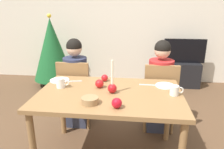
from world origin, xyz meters
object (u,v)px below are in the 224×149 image
at_px(person_right_child, 160,88).
at_px(tv_stand, 182,74).
at_px(chair_left, 76,90).
at_px(apple_by_left_plate, 105,78).
at_px(candle_centerpiece, 112,86).
at_px(apple_by_right_mug, 117,103).
at_px(plate_right, 165,86).
at_px(mug_left, 61,83).
at_px(chair_right, 160,93).
at_px(dining_table, 110,100).
at_px(tv, 184,51).
at_px(mug_right, 175,90).
at_px(apple_near_candle, 99,84).
at_px(christmas_tree, 52,49).
at_px(plate_left, 60,80).
at_px(person_left_child, 76,84).
at_px(bowl_walnuts, 90,100).

xyz_separation_m(person_right_child, tv_stand, (0.62, 1.66, -0.33)).
relative_size(chair_left, apple_by_left_plate, 11.85).
xyz_separation_m(chair_left, person_right_child, (1.07, 0.03, 0.06)).
height_order(candle_centerpiece, apple_by_right_mug, candle_centerpiece).
bearing_deg(apple_by_right_mug, plate_right, 50.10).
bearing_deg(candle_centerpiece, apple_by_left_plate, 110.42).
xyz_separation_m(chair_left, apple_by_right_mug, (0.62, -0.92, 0.28)).
relative_size(tv_stand, mug_left, 4.77).
bearing_deg(chair_left, chair_right, 0.00).
relative_size(dining_table, chair_left, 1.56).
distance_m(tv, apple_by_right_mug, 2.83).
xyz_separation_m(tv, mug_right, (-0.56, -2.29, 0.09)).
distance_m(tv_stand, apple_by_right_mug, 2.88).
xyz_separation_m(chair_right, mug_right, (0.06, -0.60, 0.29)).
relative_size(mug_left, apple_near_candle, 1.52).
xyz_separation_m(christmas_tree, plate_right, (1.95, -1.81, 0.02)).
height_order(plate_left, apple_near_candle, apple_near_candle).
height_order(person_right_child, plate_right, person_right_child).
xyz_separation_m(dining_table, person_left_child, (-0.52, 0.64, -0.10)).
bearing_deg(mug_right, tv_stand, 76.27).
relative_size(tv_stand, plate_right, 3.15).
bearing_deg(candle_centerpiece, apple_by_right_mug, -76.62).
relative_size(person_left_child, christmas_tree, 0.83).
height_order(mug_left, mug_right, mug_left).
distance_m(christmas_tree, apple_near_candle, 2.31).
bearing_deg(plate_right, apple_by_right_mug, -129.90).
bearing_deg(dining_table, plate_right, 22.90).
relative_size(christmas_tree, mug_left, 10.49).
bearing_deg(plate_left, christmas_tree, 113.95).
xyz_separation_m(plate_left, mug_right, (1.22, -0.26, 0.04)).
height_order(chair_right, apple_by_left_plate, chair_right).
bearing_deg(chair_right, candle_centerpiece, -130.77).
distance_m(chair_left, candle_centerpiece, 0.88).
bearing_deg(candle_centerpiece, plate_right, 24.24).
height_order(dining_table, chair_left, chair_left).
relative_size(tv_stand, plate_left, 3.01).
height_order(person_left_child, plate_left, person_left_child).
bearing_deg(mug_right, christmas_tree, 134.51).
relative_size(person_right_child, plate_left, 5.50).
distance_m(candle_centerpiece, apple_by_left_plate, 0.35).
bearing_deg(plate_right, chair_left, 160.97).
relative_size(mug_right, apple_near_candle, 1.44).
bearing_deg(mug_left, candle_centerpiece, -8.76).
height_order(plate_left, bowl_walnuts, bowl_walnuts).
height_order(tv, mug_left, tv).
bearing_deg(person_right_child, apple_by_left_plate, -153.71).
xyz_separation_m(plate_left, plate_right, (1.16, -0.04, 0.00)).
height_order(dining_table, christmas_tree, christmas_tree).
relative_size(person_right_child, tv_stand, 1.83).
xyz_separation_m(plate_left, mug_left, (0.09, -0.20, 0.04)).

